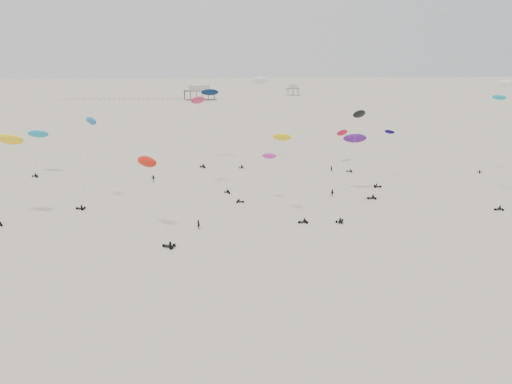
{
  "coord_description": "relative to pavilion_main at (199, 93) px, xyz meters",
  "views": [
    {
      "loc": [
        -9.29,
        3.46,
        30.74
      ],
      "look_at": [
        0.0,
        88.0,
        7.0
      ],
      "focal_mm": 35.0,
      "sensor_mm": 36.0,
      "label": 1
    }
  ],
  "objects": [
    {
      "name": "ground_plane",
      "position": [
        10.0,
        -150.0,
        -4.22
      ],
      "size": [
        900.0,
        900.0,
        0.0
      ],
      "primitive_type": "plane",
      "color": "#C0B198"
    },
    {
      "name": "pavilion_main",
      "position": [
        0.0,
        0.0,
        0.0
      ],
      "size": [
        21.0,
        13.0,
        9.8
      ],
      "color": "brown",
      "rests_on": "ground"
    },
    {
      "name": "pavilion_small",
      "position": [
        70.0,
        30.0,
        -0.74
      ],
      "size": [
        9.0,
        7.0,
        8.0
      ],
      "color": "brown",
      "rests_on": "ground"
    },
    {
      "name": "pier_fence",
      "position": [
        -52.0,
        -0.0,
        -3.45
      ],
      "size": [
        80.2,
        0.2,
        1.5
      ],
      "color": "black",
      "rests_on": "ground"
    },
    {
      "name": "rig_0",
      "position": [
        1.39,
        -229.72,
        11.71
      ],
      "size": [
        9.29,
        12.88,
        22.17
      ],
      "rotation": [
        0.0,
        0.0,
        3.58
      ],
      "color": "black",
      "rests_on": "ground"
    },
    {
      "name": "rig_1",
      "position": [
        30.8,
        -251.21,
        9.0
      ],
      "size": [
        9.84,
        15.74,
        22.58
      ],
      "rotation": [
        0.0,
        0.0,
        5.57
      ],
      "color": "black",
      "rests_on": "ground"
    },
    {
      "name": "rig_2",
      "position": [
        64.46,
        -247.22,
        13.03
      ],
      "size": [
        8.82,
        15.53,
        27.03
      ],
      "rotation": [
        0.0,
        0.0,
        1.65
      ],
      "color": "black",
      "rests_on": "ground"
    },
    {
      "name": "rig_3",
      "position": [
        78.05,
        -221.62,
        10.63
      ],
      "size": [
        8.13,
        7.16,
        20.38
      ],
      "rotation": [
        0.0,
        0.0,
        2.6
      ],
      "color": "black",
      "rests_on": "ground"
    },
    {
      "name": "rig_4",
      "position": [
        3.01,
        -198.97,
        11.85
      ],
      "size": [
        6.26,
        16.66,
        22.99
      ],
      "rotation": [
        0.0,
        0.0,
        3.63
      ],
      "color": "black",
      "rests_on": "ground"
    },
    {
      "name": "rig_5",
      "position": [
        -42.17,
        -211.2,
        4.74
      ],
      "size": [
        6.23,
        9.54,
        12.0
      ],
      "rotation": [
        0.0,
        0.0,
        3.88
      ],
      "color": "black",
      "rests_on": "ground"
    },
    {
      "name": "rig_6",
      "position": [
        12.58,
        -243.11,
        1.87
      ],
      "size": [
        9.24,
        4.79,
        11.03
      ],
      "rotation": [
        0.0,
        0.0,
        4.45
      ],
      "color": "black",
      "rests_on": "ground"
    },
    {
      "name": "rig_8",
      "position": [
        -8.14,
        -260.85,
        5.04
      ],
      "size": [
        7.58,
        14.5,
        15.92
      ],
      "rotation": [
        0.0,
        0.0,
        1.17
      ],
      "color": "black",
      "rests_on": "ground"
    },
    {
      "name": "rig_9",
      "position": [
        -22.97,
        -239.72,
        8.41
      ],
      "size": [
        4.62,
        12.06,
        18.46
      ],
      "rotation": [
        0.0,
        0.0,
        1.35
      ],
      "color": "black",
      "rests_on": "ground"
    },
    {
      "name": "rig_10",
      "position": [
        44.83,
        -230.89,
        1.58
      ],
      "size": [
        8.83,
        13.29,
        16.39
      ],
      "rotation": [
        0.0,
        0.0,
        4.52
      ],
      "color": "black",
      "rests_on": "ground"
    },
    {
      "name": "rig_11",
      "position": [
        17.15,
        -253.84,
        6.42
      ],
      "size": [
        5.99,
        10.49,
        16.54
      ],
      "rotation": [
        0.0,
        0.0,
        1.71
      ],
      "color": "black",
      "rests_on": "ground"
    },
    {
      "name": "rig_12",
      "position": [
        35.75,
        -238.25,
        6.03
      ],
      "size": [
        5.64,
        10.74,
        14.27
      ],
      "rotation": [
        0.0,
        0.0,
        1.66
      ],
      "color": "black",
      "rests_on": "ground"
    },
    {
      "name": "rig_13",
      "position": [
        -35.92,
        -248.19,
        9.16
      ],
      "size": [
        6.5,
        10.84,
        16.62
      ],
      "rotation": [
        0.0,
        0.0,
        4.0
      ],
      "color": "black",
      "rests_on": "ground"
    },
    {
      "name": "rig_14",
      "position": [
        16.92,
        -201.1,
        15.05
      ],
      "size": [
        9.95,
        15.54,
        26.05
      ],
      "rotation": [
        0.0,
        0.0,
        6.03
      ],
      "color": "black",
      "rests_on": "ground"
    },
    {
      "name": "rig_15",
      "position": [
        41.15,
        -207.99,
        3.13
      ],
      "size": [
        4.83,
        16.81,
        15.68
      ],
      "rotation": [
        0.0,
        0.0,
        1.23
      ],
      "color": "black",
      "rests_on": "ground"
    },
    {
      "name": "spectator_0",
      "position": [
        -0.33,
        -260.74,
        -4.22
      ],
      "size": [
        0.91,
        0.9,
        2.08
      ],
      "primitive_type": "imported",
      "rotation": [
        0.0,
        0.0,
        2.39
      ],
      "color": "black",
      "rests_on": "ground"
    },
    {
      "name": "spectator_1",
      "position": [
        29.21,
        -242.61,
        -4.22
      ],
      "size": [
        1.01,
        0.67,
        1.95
      ],
      "primitive_type": "imported",
      "rotation": [
        0.0,
        0.0,
        6.16
      ],
      "color": "black",
      "rests_on": "ground"
    },
    {
      "name": "spectator_2",
      "position": [
        -11.48,
        -225.15,
        -4.22
      ],
      "size": [
        1.41,
        0.99,
        2.15
      ],
      "primitive_type": "imported",
      "rotation": [
        0.0,
        0.0,
        6.02
      ],
      "color": "black",
      "rests_on": "ground"
    },
    {
      "name": "spectator_3",
      "position": [
        35.14,
        -218.86,
        -4.22
      ],
      "size": [
        0.76,
        0.59,
        1.87
      ],
      "primitive_type": "imported",
      "rotation": [
        0.0,
        0.0,
        2.94
      ],
      "color": "black",
      "rests_on": "ground"
    }
  ]
}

